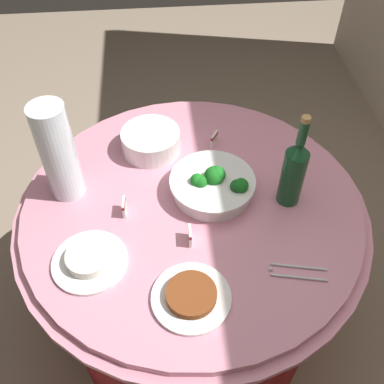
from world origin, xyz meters
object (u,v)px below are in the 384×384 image
at_px(decorative_fruit_vase, 59,155).
at_px(serving_tongs, 296,272).
at_px(food_plate_rice, 89,260).
at_px(label_placard_rear, 190,235).
at_px(food_plate_stir_fry, 191,296).
at_px(label_placard_mid, 124,206).
at_px(plate_stack, 151,141).
at_px(broccoli_bowl, 213,185).
at_px(wine_bottle, 294,171).
at_px(label_placard_front, 214,139).

height_order(decorative_fruit_vase, serving_tongs, decorative_fruit_vase).
relative_size(food_plate_rice, label_placard_rear, 4.00).
bearing_deg(food_plate_stir_fry, label_placard_mid, -150.76).
distance_m(plate_stack, serving_tongs, 0.69).
bearing_deg(decorative_fruit_vase, label_placard_rear, 57.10).
bearing_deg(serving_tongs, label_placard_mid, -118.99).
bearing_deg(broccoli_bowl, wine_bottle, 78.24).
xyz_separation_m(plate_stack, food_plate_stir_fry, (0.62, 0.09, -0.03)).
xyz_separation_m(label_placard_mid, label_placard_rear, (0.13, 0.20, 0.00)).
relative_size(broccoli_bowl, serving_tongs, 1.67).
bearing_deg(label_placard_front, wine_bottle, 35.75).
bearing_deg(decorative_fruit_vase, label_placard_front, 109.12).
xyz_separation_m(broccoli_bowl, serving_tongs, (0.33, 0.20, -0.04)).
relative_size(decorative_fruit_vase, food_plate_rice, 1.55).
height_order(plate_stack, label_placard_rear, plate_stack).
xyz_separation_m(broccoli_bowl, food_plate_stir_fry, (0.38, -0.11, -0.03)).
xyz_separation_m(decorative_fruit_vase, serving_tongs, (0.39, 0.67, -0.16)).
height_order(label_placard_front, label_placard_mid, same).
height_order(plate_stack, food_plate_rice, plate_stack).
relative_size(label_placard_front, label_placard_rear, 1.00).
xyz_separation_m(plate_stack, label_placard_mid, (0.29, -0.09, -0.01)).
distance_m(broccoli_bowl, label_placard_front, 0.24).
bearing_deg(food_plate_stir_fry, plate_stack, -171.95).
xyz_separation_m(broccoli_bowl, food_plate_rice, (0.24, -0.39, -0.02)).
relative_size(broccoli_bowl, label_placard_rear, 5.09).
height_order(plate_stack, label_placard_front, plate_stack).
distance_m(food_plate_stir_fry, label_placard_front, 0.63).
height_order(label_placard_front, label_placard_rear, same).
height_order(plate_stack, serving_tongs, plate_stack).
bearing_deg(label_placard_rear, decorative_fruit_vase, -122.90).
relative_size(serving_tongs, label_placard_mid, 3.04).
bearing_deg(food_plate_stir_fry, broccoli_bowl, 164.29).
relative_size(broccoli_bowl, label_placard_front, 5.09).
xyz_separation_m(serving_tongs, label_placard_rear, (-0.14, -0.29, 0.03)).
xyz_separation_m(plate_stack, food_plate_rice, (0.47, -0.19, -0.02)).
height_order(decorative_fruit_vase, label_placard_front, decorative_fruit_vase).
bearing_deg(plate_stack, food_plate_rice, -22.29).
bearing_deg(food_plate_rice, label_placard_mid, 151.11).
bearing_deg(label_placard_mid, label_placard_front, 132.19).
distance_m(food_plate_stir_fry, food_plate_rice, 0.32).
distance_m(plate_stack, label_placard_mid, 0.31).
bearing_deg(food_plate_rice, wine_bottle, 106.79).
relative_size(wine_bottle, food_plate_rice, 1.53).
distance_m(broccoli_bowl, wine_bottle, 0.26).
relative_size(decorative_fruit_vase, food_plate_stir_fry, 1.55).
bearing_deg(label_placard_front, broccoli_bowl, -8.52).
bearing_deg(broccoli_bowl, plate_stack, -140.19).
bearing_deg(wine_bottle, food_plate_rice, -73.21).
bearing_deg(label_placard_mid, serving_tongs, 61.01).
bearing_deg(label_placard_rear, serving_tongs, 64.49).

